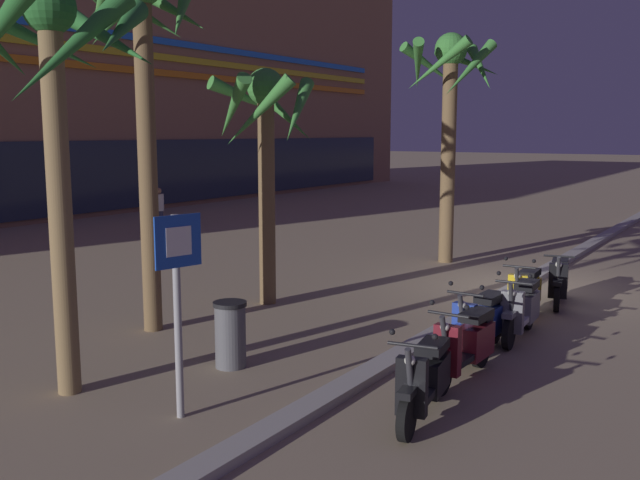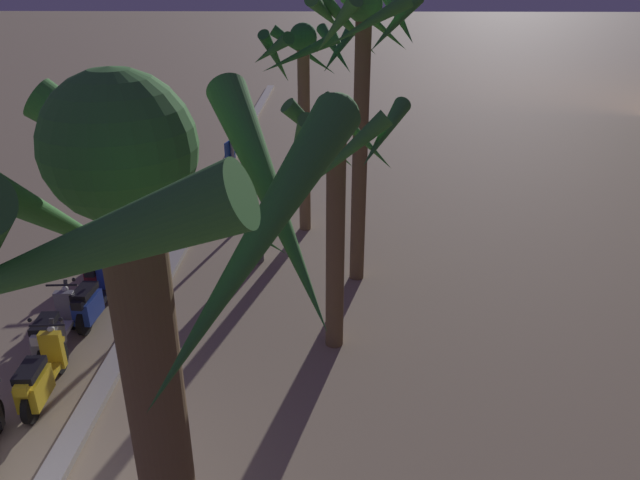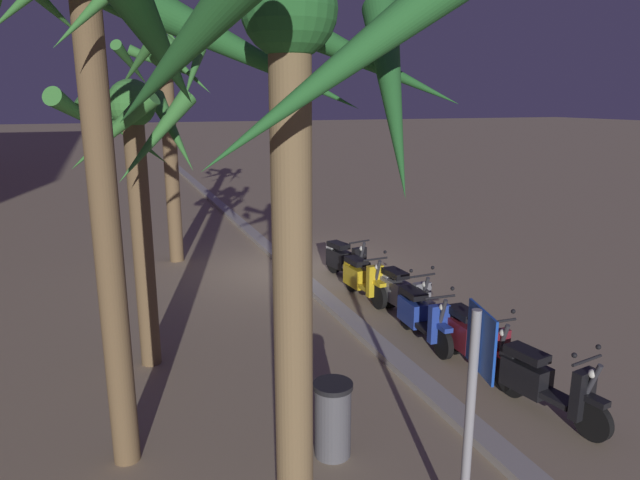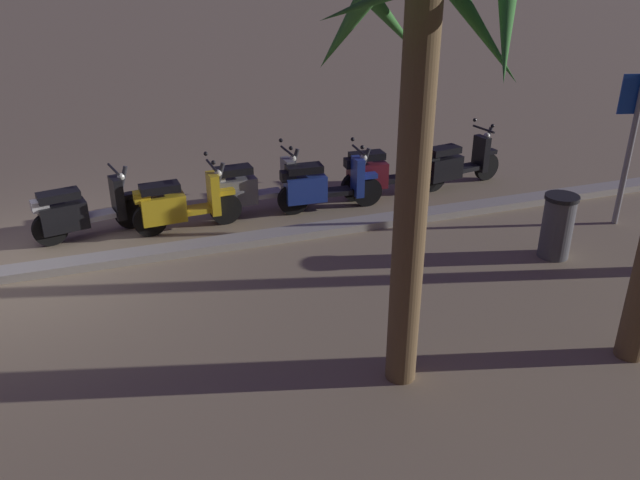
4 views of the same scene
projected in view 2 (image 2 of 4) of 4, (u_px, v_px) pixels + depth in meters
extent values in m
cylinder|color=black|center=(130.00, 234.00, 14.66)|extent=(0.53, 0.19, 0.52)
cylinder|color=black|center=(122.00, 256.00, 13.50)|extent=(0.53, 0.19, 0.52)
cube|color=black|center=(126.00, 241.00, 14.10)|extent=(0.64, 0.38, 0.08)
cube|color=black|center=(122.00, 246.00, 13.64)|extent=(0.72, 0.43, 0.42)
cube|color=black|center=(120.00, 233.00, 13.48)|extent=(0.64, 0.40, 0.12)
cube|color=black|center=(127.00, 226.00, 14.38)|extent=(0.20, 0.36, 0.66)
cube|color=black|center=(128.00, 223.00, 14.54)|extent=(0.34, 0.21, 0.08)
cylinder|color=#333338|center=(127.00, 219.00, 14.39)|extent=(0.29, 0.12, 0.69)
cylinder|color=black|center=(124.00, 208.00, 14.18)|extent=(0.14, 0.56, 0.04)
sphere|color=white|center=(126.00, 212.00, 14.33)|extent=(0.12, 0.12, 0.12)
cube|color=black|center=(119.00, 242.00, 13.27)|extent=(0.27, 0.24, 0.16)
sphere|color=black|center=(113.00, 204.00, 14.08)|extent=(0.07, 0.07, 0.07)
sphere|color=black|center=(134.00, 203.00, 14.15)|extent=(0.07, 0.07, 0.07)
cylinder|color=black|center=(119.00, 260.00, 13.33)|extent=(0.52, 0.11, 0.52)
cylinder|color=black|center=(96.00, 289.00, 12.12)|extent=(0.52, 0.11, 0.52)
cube|color=black|center=(109.00, 270.00, 12.74)|extent=(0.61, 0.30, 0.08)
cube|color=maroon|center=(99.00, 276.00, 12.24)|extent=(0.69, 0.34, 0.45)
cube|color=black|center=(96.00, 261.00, 12.07)|extent=(0.61, 0.32, 0.12)
cube|color=maroon|center=(115.00, 252.00, 13.04)|extent=(0.15, 0.34, 0.66)
cube|color=maroon|center=(118.00, 248.00, 13.21)|extent=(0.32, 0.17, 0.08)
cylinder|color=#333338|center=(115.00, 244.00, 13.05)|extent=(0.28, 0.08, 0.69)
cylinder|color=black|center=(112.00, 232.00, 12.85)|extent=(0.06, 0.56, 0.04)
sphere|color=white|center=(114.00, 236.00, 13.00)|extent=(0.12, 0.12, 0.12)
cube|color=black|center=(91.00, 271.00, 11.86)|extent=(0.25, 0.21, 0.16)
sphere|color=black|center=(99.00, 227.00, 12.79)|extent=(0.07, 0.07, 0.07)
sphere|color=black|center=(121.00, 228.00, 12.77)|extent=(0.07, 0.07, 0.07)
cylinder|color=black|center=(112.00, 287.00, 12.20)|extent=(0.52, 0.12, 0.52)
cylinder|color=black|center=(84.00, 321.00, 11.00)|extent=(0.52, 0.12, 0.52)
cube|color=black|center=(100.00, 299.00, 11.62)|extent=(0.61, 0.31, 0.08)
cube|color=#233D9E|center=(88.00, 307.00, 11.13)|extent=(0.69, 0.35, 0.44)
cube|color=black|center=(84.00, 291.00, 10.97)|extent=(0.61, 0.33, 0.12)
cube|color=#233D9E|center=(106.00, 278.00, 11.92)|extent=(0.16, 0.35, 0.66)
cube|color=#233D9E|center=(110.00, 274.00, 12.08)|extent=(0.33, 0.17, 0.08)
cylinder|color=#333338|center=(107.00, 270.00, 11.93)|extent=(0.29, 0.08, 0.69)
cylinder|color=black|center=(103.00, 257.00, 11.72)|extent=(0.07, 0.56, 0.04)
sphere|color=white|center=(106.00, 262.00, 11.87)|extent=(0.12, 0.12, 0.12)
cube|color=black|center=(79.00, 304.00, 10.75)|extent=(0.25, 0.21, 0.16)
sphere|color=black|center=(90.00, 252.00, 11.67)|extent=(0.07, 0.07, 0.07)
sphere|color=black|center=(114.00, 253.00, 11.64)|extent=(0.07, 0.07, 0.07)
cylinder|color=black|center=(72.00, 316.00, 11.17)|extent=(0.53, 0.13, 0.52)
cylinder|color=black|center=(46.00, 358.00, 9.97)|extent=(0.53, 0.13, 0.52)
cube|color=silver|center=(60.00, 331.00, 10.59)|extent=(0.62, 0.32, 0.08)
cube|color=slate|center=(49.00, 341.00, 10.10)|extent=(0.70, 0.37, 0.45)
cube|color=black|center=(44.00, 324.00, 9.93)|extent=(0.62, 0.34, 0.12)
cube|color=slate|center=(66.00, 308.00, 10.89)|extent=(0.16, 0.35, 0.66)
cube|color=slate|center=(70.00, 303.00, 11.05)|extent=(0.33, 0.18, 0.08)
cylinder|color=#333338|center=(66.00, 298.00, 10.90)|extent=(0.29, 0.09, 0.69)
cylinder|color=black|center=(62.00, 285.00, 10.69)|extent=(0.08, 0.56, 0.04)
sphere|color=white|center=(65.00, 289.00, 10.84)|extent=(0.12, 0.12, 0.12)
cube|color=silver|center=(39.00, 338.00, 9.72)|extent=(0.25, 0.22, 0.16)
sphere|color=black|center=(46.00, 280.00, 10.61)|extent=(0.07, 0.07, 0.07)
sphere|color=black|center=(74.00, 280.00, 10.63)|extent=(0.07, 0.07, 0.07)
cylinder|color=black|center=(60.00, 358.00, 9.95)|extent=(0.53, 0.13, 0.52)
cylinder|color=black|center=(31.00, 406.00, 8.86)|extent=(0.53, 0.13, 0.52)
cube|color=gold|center=(47.00, 376.00, 9.43)|extent=(0.62, 0.32, 0.08)
cube|color=gold|center=(35.00, 388.00, 8.99)|extent=(0.70, 0.37, 0.43)
cube|color=black|center=(29.00, 370.00, 8.83)|extent=(0.62, 0.34, 0.12)
cube|color=gold|center=(52.00, 350.00, 9.67)|extent=(0.16, 0.35, 0.66)
cube|color=gold|center=(56.00, 344.00, 9.83)|extent=(0.33, 0.18, 0.08)
cylinder|color=#333338|center=(53.00, 339.00, 9.68)|extent=(0.29, 0.09, 0.69)
cylinder|color=black|center=(47.00, 325.00, 9.48)|extent=(0.08, 0.56, 0.04)
sphere|color=white|center=(51.00, 329.00, 9.63)|extent=(0.12, 0.12, 0.12)
cube|color=gold|center=(23.00, 388.00, 8.62)|extent=(0.25, 0.22, 0.16)
sphere|color=black|center=(30.00, 320.00, 9.40)|extent=(0.07, 0.07, 0.07)
sphere|color=black|center=(60.00, 319.00, 9.42)|extent=(0.07, 0.07, 0.07)
cylinder|color=#939399|center=(234.00, 187.00, 14.99)|extent=(0.09, 0.09, 2.40)
cube|color=#1947B7|center=(230.00, 152.00, 14.63)|extent=(0.59, 0.16, 0.60)
cube|color=white|center=(230.00, 152.00, 14.63)|extent=(0.32, 0.09, 0.33)
cylinder|color=brown|center=(335.00, 239.00, 9.95)|extent=(0.32, 0.32, 4.16)
sphere|color=#3D8438|center=(337.00, 116.00, 9.09)|extent=(0.70, 0.70, 0.70)
cone|color=#3D8438|center=(343.00, 155.00, 8.70)|extent=(0.50, 1.47, 1.30)
cone|color=#3D8438|center=(384.00, 134.00, 8.85)|extent=(1.62, 0.96, 0.84)
cone|color=#3D8438|center=(357.00, 133.00, 9.76)|extent=(1.00, 1.42, 1.24)
cone|color=#3D8438|center=(321.00, 137.00, 9.78)|extent=(0.83, 1.37, 1.36)
cone|color=#3D8438|center=(297.00, 147.00, 9.12)|extent=(1.46, 0.69, 1.30)
sphere|color=#3D8438|center=(120.00, 147.00, 3.06)|extent=(0.81, 0.81, 0.81)
cone|color=#3D8438|center=(35.00, 268.00, 2.38)|extent=(0.47, 1.87, 0.97)
cone|color=#3D8438|center=(259.00, 237.00, 2.84)|extent=(1.74, 1.06, 1.12)
cone|color=#3D8438|center=(270.00, 195.00, 3.52)|extent=(1.71, 1.02, 1.21)
cone|color=#3D8438|center=(168.00, 180.00, 3.95)|extent=(0.28, 1.71, 1.31)
cone|color=#3D8438|center=(49.00, 217.00, 3.59)|extent=(1.54, 0.99, 1.47)
cylinder|color=brown|center=(360.00, 154.00, 11.98)|extent=(0.31, 0.31, 5.63)
sphere|color=#3D8438|center=(364.00, 4.00, 10.81)|extent=(0.68, 0.68, 0.68)
cone|color=#3D8438|center=(368.00, 23.00, 10.29)|extent=(0.38, 1.55, 1.01)
cone|color=#3D8438|center=(395.00, 24.00, 10.53)|extent=(1.35, 1.18, 1.06)
cone|color=#3D8438|center=(400.00, 19.00, 11.07)|extent=(1.57, 0.67, 0.99)
cone|color=#3D8438|center=(376.00, 23.00, 11.50)|extent=(0.84, 1.45, 1.17)
cone|color=#3D8438|center=(350.00, 27.00, 11.49)|extent=(0.81, 1.36, 1.30)
cone|color=#3D8438|center=(326.00, 15.00, 11.14)|extent=(1.58, 0.80, 0.87)
cone|color=#3D8438|center=(335.00, 28.00, 10.67)|extent=(1.35, 1.02, 1.20)
cylinder|color=olive|center=(304.00, 139.00, 14.62)|extent=(0.29, 0.29, 4.79)
sphere|color=#286B2D|center=(303.00, 37.00, 13.63)|extent=(0.64, 0.64, 0.64)
cone|color=#286B2D|center=(300.00, 54.00, 12.98)|extent=(0.36, 1.81, 1.01)
cone|color=#286B2D|center=(338.00, 50.00, 13.44)|extent=(1.80, 0.90, 0.97)
cone|color=#286B2D|center=(336.00, 50.00, 14.05)|extent=(1.73, 1.00, 1.08)
cone|color=#286B2D|center=(304.00, 52.00, 14.49)|extent=(0.32, 1.69, 1.28)
cone|color=#286B2D|center=(277.00, 59.00, 14.06)|extent=(1.56, 0.77, 1.45)
cone|color=#286B2D|center=(271.00, 51.00, 13.32)|extent=(1.67, 1.23, 0.97)
cylinder|color=#56565B|center=(254.00, 243.00, 13.71)|extent=(0.44, 0.44, 0.90)
cylinder|color=black|center=(253.00, 224.00, 13.52)|extent=(0.48, 0.48, 0.06)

